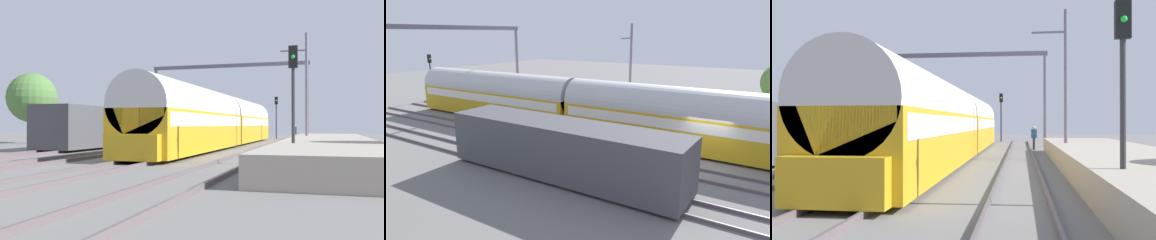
# 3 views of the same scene
# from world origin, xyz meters

# --- Properties ---
(ground) EXTENTS (120.00, 120.00, 0.00)m
(ground) POSITION_xyz_m (0.00, 0.00, 0.00)
(ground) COLOR slate
(track_far_west) EXTENTS (1.52, 60.00, 0.16)m
(track_far_west) POSITION_xyz_m (-5.89, 0.00, 0.08)
(track_far_west) COLOR #5E5257
(track_far_west) RESTS_ON ground
(track_west) EXTENTS (1.52, 60.00, 0.16)m
(track_west) POSITION_xyz_m (-1.96, 0.00, 0.08)
(track_west) COLOR #5E5257
(track_west) RESTS_ON ground
(track_east) EXTENTS (1.52, 60.00, 0.16)m
(track_east) POSITION_xyz_m (1.96, 0.00, 0.08)
(track_east) COLOR #5E5257
(track_east) RESTS_ON ground
(track_far_east) EXTENTS (1.52, 60.00, 0.16)m
(track_far_east) POSITION_xyz_m (5.89, 0.00, 0.08)
(track_far_east) COLOR #5E5257
(track_far_east) RESTS_ON ground
(platform) EXTENTS (4.40, 28.00, 0.90)m
(platform) POSITION_xyz_m (9.70, 2.00, 0.45)
(platform) COLOR #A39989
(platform) RESTS_ON ground
(passenger_train) EXTENTS (2.93, 32.85, 3.82)m
(passenger_train) POSITION_xyz_m (1.96, 10.16, 1.97)
(passenger_train) COLOR gold
(passenger_train) RESTS_ON ground
(freight_car) EXTENTS (2.80, 13.00, 2.70)m
(freight_car) POSITION_xyz_m (-5.89, 5.66, 1.47)
(freight_car) COLOR #47474C
(freight_car) RESTS_ON ground
(person_crossing) EXTENTS (0.41, 0.26, 1.73)m
(person_crossing) POSITION_xyz_m (6.86, 17.09, 1.03)
(person_crossing) COLOR #262626
(person_crossing) RESTS_ON ground
(railway_signal_near) EXTENTS (0.36, 0.30, 4.86)m
(railway_signal_near) POSITION_xyz_m (8.30, -4.46, 3.12)
(railway_signal_near) COLOR #2D2D33
(railway_signal_near) RESTS_ON ground
(railway_signal_far) EXTENTS (0.36, 0.30, 4.99)m
(railway_signal_far) POSITION_xyz_m (3.88, 30.16, 3.20)
(railway_signal_far) COLOR #2D2D33
(railway_signal_far) RESTS_ON ground
(catenary_gantry) EXTENTS (16.17, 0.28, 7.86)m
(catenary_gantry) POSITION_xyz_m (0.00, 21.18, 5.88)
(catenary_gantry) COLOR slate
(catenary_gantry) RESTS_ON ground
(catenary_pole_east_mid) EXTENTS (1.90, 0.20, 8.00)m
(catenary_pole_east_mid) POSITION_xyz_m (8.24, 8.53, 4.15)
(catenary_pole_east_mid) COLOR slate
(catenary_pole_east_mid) RESTS_ON ground
(tree_west_background) EXTENTS (4.41, 4.41, 6.26)m
(tree_west_background) POSITION_xyz_m (-15.53, 10.56, 4.05)
(tree_west_background) COLOR #4C3826
(tree_west_background) RESTS_ON ground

